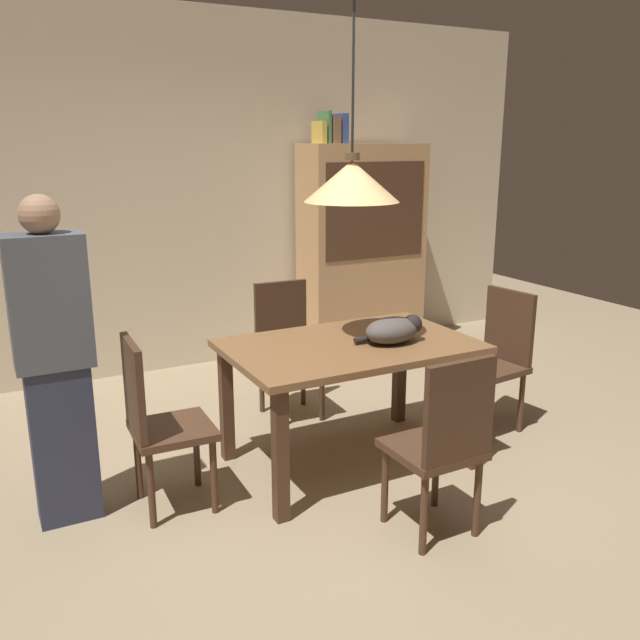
% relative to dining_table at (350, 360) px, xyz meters
% --- Properties ---
extents(ground, '(10.00, 10.00, 0.00)m').
position_rel_dining_table_xyz_m(ground, '(-0.15, -0.38, -0.65)').
color(ground, '#998466').
extents(back_wall, '(6.40, 0.10, 2.90)m').
position_rel_dining_table_xyz_m(back_wall, '(-0.15, 2.27, 0.80)').
color(back_wall, beige).
rests_on(back_wall, ground).
extents(dining_table, '(1.40, 0.90, 0.75)m').
position_rel_dining_table_xyz_m(dining_table, '(0.00, 0.00, 0.00)').
color(dining_table, brown).
rests_on(dining_table, ground).
extents(chair_far_back, '(0.42, 0.42, 0.93)m').
position_rel_dining_table_xyz_m(chair_far_back, '(0.00, 0.88, -0.14)').
color(chair_far_back, '#472D1E').
rests_on(chair_far_back, ground).
extents(chair_near_front, '(0.41, 0.41, 0.93)m').
position_rel_dining_table_xyz_m(chair_near_front, '(0.00, -0.88, -0.14)').
color(chair_near_front, '#472D1E').
rests_on(chair_near_front, ground).
extents(chair_right_side, '(0.44, 0.44, 0.93)m').
position_rel_dining_table_xyz_m(chair_right_side, '(1.13, 0.01, -0.14)').
color(chair_right_side, '#472D1E').
rests_on(chair_right_side, ground).
extents(chair_left_side, '(0.41, 0.41, 0.93)m').
position_rel_dining_table_xyz_m(chair_left_side, '(-1.13, 0.00, -0.14)').
color(chair_left_side, '#472D1E').
rests_on(chair_left_side, ground).
extents(cat_sleeping, '(0.39, 0.25, 0.16)m').
position_rel_dining_table_xyz_m(cat_sleeping, '(0.23, -0.11, 0.18)').
color(cat_sleeping, '#4C4742').
rests_on(cat_sleeping, dining_table).
extents(pendant_lamp, '(0.52, 0.52, 1.30)m').
position_rel_dining_table_xyz_m(pendant_lamp, '(0.00, 0.00, 1.01)').
color(pendant_lamp, '#E5B775').
extents(hutch_bookcase, '(1.12, 0.45, 1.85)m').
position_rel_dining_table_xyz_m(hutch_bookcase, '(1.24, 1.93, 0.24)').
color(hutch_bookcase, tan).
rests_on(hutch_bookcase, ground).
extents(book_yellow_short, '(0.04, 0.20, 0.18)m').
position_rel_dining_table_xyz_m(book_yellow_short, '(0.81, 1.94, 1.29)').
color(book_yellow_short, gold).
rests_on(book_yellow_short, hutch_bookcase).
extents(book_green_slim, '(0.03, 0.20, 0.26)m').
position_rel_dining_table_xyz_m(book_green_slim, '(0.86, 1.94, 1.33)').
color(book_green_slim, '#427A4C').
rests_on(book_green_slim, hutch_bookcase).
extents(book_brown_thick, '(0.06, 0.24, 0.22)m').
position_rel_dining_table_xyz_m(book_brown_thick, '(0.92, 1.94, 1.31)').
color(book_brown_thick, brown).
rests_on(book_brown_thick, hutch_bookcase).
extents(book_blue_wide, '(0.06, 0.24, 0.24)m').
position_rel_dining_table_xyz_m(book_blue_wide, '(1.00, 1.94, 1.32)').
color(book_blue_wide, '#384C93').
rests_on(book_blue_wide, hutch_bookcase).
extents(person_standing, '(0.36, 0.22, 1.64)m').
position_rel_dining_table_xyz_m(person_standing, '(-1.56, 0.15, 0.18)').
color(person_standing, '#2D3347').
rests_on(person_standing, ground).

